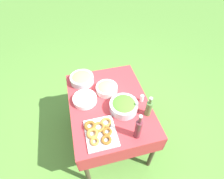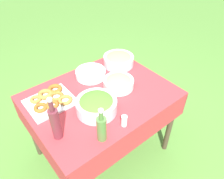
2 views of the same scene
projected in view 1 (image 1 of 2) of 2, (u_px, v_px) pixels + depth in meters
The scene contains 10 objects.
ground_plane at pixel (110, 135), 2.56m from camera, with size 14.00×14.00×0.00m, color #568C38.
picnic_table at pixel (109, 108), 2.07m from camera, with size 1.16×0.89×0.77m.
salad_bowl at pixel (124, 106), 1.88m from camera, with size 0.31×0.31×0.12m.
pasta_bowl at pixel (107, 88), 2.08m from camera, with size 0.26×0.26×0.09m.
donut_platter at pixel (99, 131), 1.71m from camera, with size 0.36×0.32×0.05m.
plate_stack at pixel (85, 99), 1.98m from camera, with size 0.27×0.27×0.06m.
olive_oil_bottle at pixel (149, 108), 1.81m from camera, with size 0.07×0.07×0.27m.
wine_bottle at pixel (138, 129), 1.61m from camera, with size 0.06×0.06×0.34m.
bread_bowl at pixel (82, 79), 2.18m from camera, with size 0.29×0.29×0.11m.
salt_shaker at pixel (142, 98), 1.98m from camera, with size 0.04×0.04×0.09m.
Camera 1 is at (-1.22, 0.28, 2.33)m, focal length 28.00 mm.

